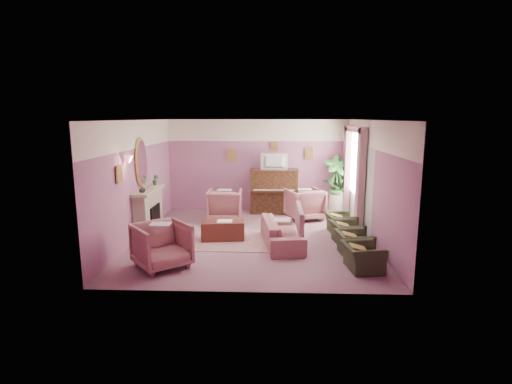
{
  "coord_description": "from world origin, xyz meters",
  "views": [
    {
      "loc": [
        0.41,
        -9.2,
        2.86
      ],
      "look_at": [
        0.04,
        0.4,
        1.06
      ],
      "focal_mm": 28.0,
      "sensor_mm": 36.0,
      "label": 1
    }
  ],
  "objects_px": {
    "floral_armchair_right": "(305,202)",
    "side_table": "(337,202)",
    "television": "(274,160)",
    "floral_armchair_left": "(225,203)",
    "floral_armchair_front": "(162,243)",
    "olive_chair_b": "(354,240)",
    "olive_chair_d": "(341,220)",
    "olive_chair_c": "(347,229)",
    "coffee_table": "(223,230)",
    "sofa": "(282,227)",
    "piano": "(274,191)",
    "olive_chair_a": "(363,253)"
  },
  "relations": [
    {
      "from": "sofa",
      "to": "olive_chair_a",
      "type": "bearing_deg",
      "value": -45.17
    },
    {
      "from": "olive_chair_b",
      "to": "olive_chair_d",
      "type": "bearing_deg",
      "value": 90.0
    },
    {
      "from": "olive_chair_a",
      "to": "coffee_table",
      "type": "bearing_deg",
      "value": 147.88
    },
    {
      "from": "olive_chair_b",
      "to": "olive_chair_c",
      "type": "relative_size",
      "value": 1.0
    },
    {
      "from": "side_table",
      "to": "olive_chair_b",
      "type": "bearing_deg",
      "value": -93.67
    },
    {
      "from": "floral_armchair_right",
      "to": "olive_chair_d",
      "type": "distance_m",
      "value": 1.59
    },
    {
      "from": "olive_chair_c",
      "to": "floral_armchair_left",
      "type": "bearing_deg",
      "value": 146.63
    },
    {
      "from": "coffee_table",
      "to": "floral_armchair_right",
      "type": "height_order",
      "value": "floral_armchair_right"
    },
    {
      "from": "floral_armchair_left",
      "to": "olive_chair_d",
      "type": "xyz_separation_m",
      "value": [
        3.04,
        -1.18,
        -0.15
      ]
    },
    {
      "from": "side_table",
      "to": "floral_armchair_left",
      "type": "bearing_deg",
      "value": -165.51
    },
    {
      "from": "television",
      "to": "piano",
      "type": "bearing_deg",
      "value": 90.0
    },
    {
      "from": "floral_armchair_right",
      "to": "side_table",
      "type": "height_order",
      "value": "floral_armchair_right"
    },
    {
      "from": "piano",
      "to": "olive_chair_c",
      "type": "distance_m",
      "value": 3.41
    },
    {
      "from": "sofa",
      "to": "floral_armchair_front",
      "type": "bearing_deg",
      "value": -147.31
    },
    {
      "from": "olive_chair_c",
      "to": "olive_chair_b",
      "type": "bearing_deg",
      "value": -90.0
    },
    {
      "from": "side_table",
      "to": "piano",
      "type": "bearing_deg",
      "value": 176.53
    },
    {
      "from": "television",
      "to": "floral_armchair_right",
      "type": "bearing_deg",
      "value": -39.36
    },
    {
      "from": "floral_armchair_front",
      "to": "olive_chair_b",
      "type": "xyz_separation_m",
      "value": [
        3.84,
        0.82,
        -0.15
      ]
    },
    {
      "from": "olive_chair_d",
      "to": "side_table",
      "type": "bearing_deg",
      "value": 83.39
    },
    {
      "from": "piano",
      "to": "floral_armchair_front",
      "type": "height_order",
      "value": "piano"
    },
    {
      "from": "sofa",
      "to": "floral_armchair_right",
      "type": "bearing_deg",
      "value": 73.14
    },
    {
      "from": "side_table",
      "to": "coffee_table",
      "type": "bearing_deg",
      "value": -139.27
    },
    {
      "from": "side_table",
      "to": "olive_chair_d",
      "type": "bearing_deg",
      "value": -96.61
    },
    {
      "from": "floral_armchair_left",
      "to": "floral_armchair_right",
      "type": "height_order",
      "value": "same"
    },
    {
      "from": "television",
      "to": "floral_armchair_right",
      "type": "height_order",
      "value": "television"
    },
    {
      "from": "floral_armchair_left",
      "to": "side_table",
      "type": "distance_m",
      "value": 3.39
    },
    {
      "from": "olive_chair_c",
      "to": "olive_chair_d",
      "type": "distance_m",
      "value": 0.82
    },
    {
      "from": "piano",
      "to": "floral_armchair_front",
      "type": "relative_size",
      "value": 1.44
    },
    {
      "from": "television",
      "to": "side_table",
      "type": "height_order",
      "value": "television"
    },
    {
      "from": "olive_chair_b",
      "to": "olive_chair_d",
      "type": "height_order",
      "value": "same"
    },
    {
      "from": "side_table",
      "to": "floral_armchair_front",
      "type": "bearing_deg",
      "value": -132.18
    },
    {
      "from": "television",
      "to": "side_table",
      "type": "relative_size",
      "value": 1.14
    },
    {
      "from": "floral_armchair_right",
      "to": "floral_armchair_front",
      "type": "relative_size",
      "value": 1.0
    },
    {
      "from": "coffee_table",
      "to": "olive_chair_c",
      "type": "xyz_separation_m",
      "value": [
        2.88,
        -0.17,
        0.11
      ]
    },
    {
      "from": "television",
      "to": "floral_armchair_front",
      "type": "distance_m",
      "value": 5.18
    },
    {
      "from": "olive_chair_b",
      "to": "floral_armchair_left",
      "type": "bearing_deg",
      "value": 137.13
    },
    {
      "from": "piano",
      "to": "olive_chair_b",
      "type": "relative_size",
      "value": 1.8
    },
    {
      "from": "television",
      "to": "olive_chair_b",
      "type": "distance_m",
      "value": 4.28
    },
    {
      "from": "sofa",
      "to": "floral_armchair_left",
      "type": "bearing_deg",
      "value": 125.89
    },
    {
      "from": "television",
      "to": "floral_armchair_left",
      "type": "xyz_separation_m",
      "value": [
        -1.39,
        -0.91,
        -1.11
      ]
    },
    {
      "from": "sofa",
      "to": "floral_armchair_left",
      "type": "height_order",
      "value": "floral_armchair_left"
    },
    {
      "from": "television",
      "to": "olive_chair_b",
      "type": "height_order",
      "value": "television"
    },
    {
      "from": "television",
      "to": "coffee_table",
      "type": "xyz_separation_m",
      "value": [
        -1.23,
        -2.75,
        -1.38
      ]
    },
    {
      "from": "floral_armchair_right",
      "to": "olive_chair_c",
      "type": "height_order",
      "value": "floral_armchair_right"
    },
    {
      "from": "piano",
      "to": "olive_chair_c",
      "type": "xyz_separation_m",
      "value": [
        1.65,
        -2.97,
        -0.31
      ]
    },
    {
      "from": "coffee_table",
      "to": "floral_armchair_left",
      "type": "xyz_separation_m",
      "value": [
        -0.16,
        1.84,
        0.26
      ]
    },
    {
      "from": "floral_armchair_right",
      "to": "side_table",
      "type": "xyz_separation_m",
      "value": [
        1.02,
        0.65,
        -0.14
      ]
    },
    {
      "from": "television",
      "to": "olive_chair_b",
      "type": "bearing_deg",
      "value": -66.11
    },
    {
      "from": "piano",
      "to": "floral_armchair_left",
      "type": "height_order",
      "value": "piano"
    },
    {
      "from": "floral_armchair_left",
      "to": "floral_armchair_front",
      "type": "distance_m",
      "value": 3.73
    }
  ]
}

